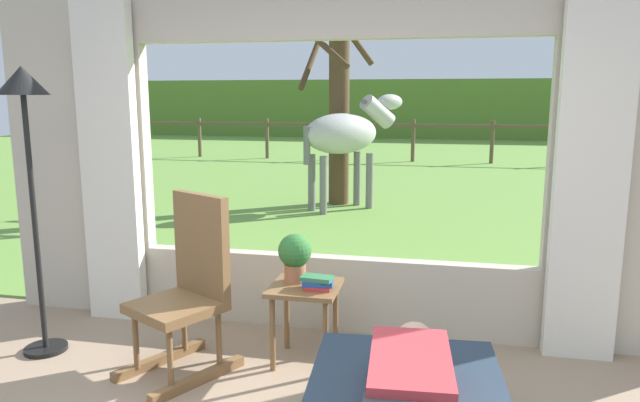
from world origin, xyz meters
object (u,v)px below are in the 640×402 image
(horse, at_px, (346,134))
(floor_lamp_left, at_px, (26,125))
(potted_plant, at_px, (295,255))
(pasture_tree, at_px, (338,108))
(rocking_chair, at_px, (189,286))
(side_table, at_px, (305,299))
(book_stack, at_px, (317,283))

(horse, bearing_deg, floor_lamp_left, -57.25)
(floor_lamp_left, bearing_deg, potted_plant, 9.24)
(horse, bearing_deg, pasture_tree, 161.66)
(rocking_chair, height_order, horse, horse)
(rocking_chair, bearing_deg, side_table, 48.53)
(potted_plant, relative_size, floor_lamp_left, 0.17)
(rocking_chair, relative_size, pasture_tree, 0.35)
(side_table, height_order, book_stack, book_stack)
(horse, bearing_deg, book_stack, -37.16)
(potted_plant, relative_size, book_stack, 1.52)
(book_stack, xyz_separation_m, pasture_tree, (-0.89, 5.58, 0.98))
(side_table, height_order, floor_lamp_left, floor_lamp_left)
(rocking_chair, relative_size, book_stack, 5.33)
(side_table, xyz_separation_m, book_stack, (0.10, -0.06, 0.14))
(side_table, relative_size, pasture_tree, 0.16)
(horse, bearing_deg, side_table, -38.13)
(book_stack, xyz_separation_m, horse, (-0.69, 5.17, 0.59))
(horse, bearing_deg, rocking_chair, -45.75)
(potted_plant, height_order, horse, horse)
(side_table, bearing_deg, rocking_chair, -160.31)
(floor_lamp_left, xyz_separation_m, pasture_tree, (0.98, 5.74, 0.00))
(potted_plant, xyz_separation_m, horse, (-0.51, 5.05, 0.45))
(horse, distance_m, pasture_tree, 0.60)
(potted_plant, distance_m, floor_lamp_left, 1.91)
(pasture_tree, bearing_deg, book_stack, -80.96)
(side_table, bearing_deg, pasture_tree, 98.17)
(side_table, relative_size, book_stack, 2.47)
(floor_lamp_left, bearing_deg, horse, 77.47)
(floor_lamp_left, relative_size, pasture_tree, 0.60)
(book_stack, xyz_separation_m, floor_lamp_left, (-1.87, -0.16, 0.97))
(floor_lamp_left, bearing_deg, rocking_chair, -1.58)
(rocking_chair, bearing_deg, floor_lamp_left, -152.75)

